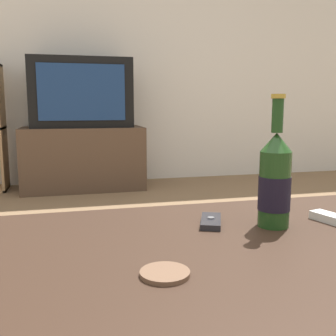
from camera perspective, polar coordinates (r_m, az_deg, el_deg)
name	(u,v)px	position (r m, az deg, el deg)	size (l,w,h in m)	color
back_wall	(91,40)	(3.80, -11.10, 17.80)	(8.00, 0.05, 2.60)	silver
coffee_table	(185,275)	(0.82, 2.50, -15.28)	(1.34, 0.68, 0.43)	#332116
tv_stand	(83,158)	(3.45, -12.17, 1.43)	(1.01, 0.49, 0.53)	#4C3828
television	(81,93)	(3.42, -12.47, 10.58)	(0.83, 0.37, 0.57)	black
beer_bottle	(275,181)	(0.95, 15.23, -1.86)	(0.07, 0.07, 0.31)	#1E4219
cell_phone	(211,221)	(0.96, 6.25, -7.68)	(0.08, 0.12, 0.02)	#232328
coaster	(165,273)	(0.68, -0.46, -15.03)	(0.08, 0.08, 0.01)	brown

